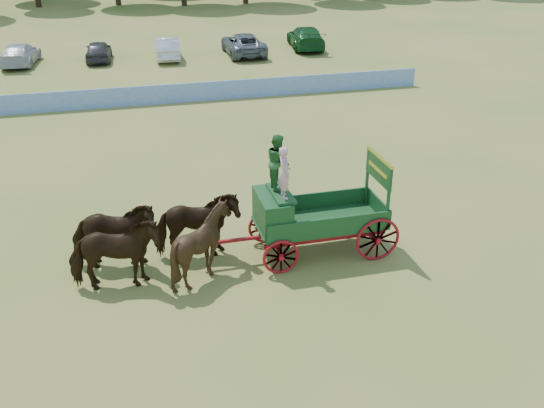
% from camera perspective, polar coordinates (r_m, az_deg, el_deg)
% --- Properties ---
extents(ground, '(160.00, 160.00, 0.00)m').
position_cam_1_polar(ground, '(18.21, 4.58, -5.81)').
color(ground, olive).
rests_on(ground, ground).
extents(horse_lead_left, '(2.61, 1.31, 2.15)m').
position_cam_1_polar(horse_lead_left, '(17.13, -14.57, -4.69)').
color(horse_lead_left, '#311E0D').
rests_on(horse_lead_left, ground).
extents(horse_lead_right, '(2.71, 1.59, 2.15)m').
position_cam_1_polar(horse_lead_right, '(18.09, -14.66, -2.95)').
color(horse_lead_right, '#311E0D').
rests_on(horse_lead_right, ground).
extents(horse_wheel_left, '(2.04, 1.83, 2.15)m').
position_cam_1_polar(horse_wheel_left, '(17.22, -6.59, -3.77)').
color(horse_wheel_left, '#311E0D').
rests_on(horse_wheel_left, ground).
extents(horse_wheel_right, '(2.58, 1.25, 2.15)m').
position_cam_1_polar(horse_wheel_right, '(18.17, -7.12, -2.10)').
color(horse_wheel_right, '#311E0D').
rests_on(horse_wheel_right, ground).
extents(farm_dray, '(5.99, 2.00, 3.80)m').
position_cam_1_polar(farm_dray, '(18.00, 2.33, -0.05)').
color(farm_dray, '#9B110F').
rests_on(farm_dray, ground).
extents(sponsor_banner, '(26.00, 0.08, 1.05)m').
position_cam_1_polar(sponsor_banner, '(34.05, -6.97, 10.43)').
color(sponsor_banner, '#1E54A6').
rests_on(sponsor_banner, ground).
extents(parked_cars, '(37.65, 6.88, 1.62)m').
position_cam_1_polar(parked_cars, '(44.98, -17.25, 13.62)').
color(parked_cars, silver).
rests_on(parked_cars, ground).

